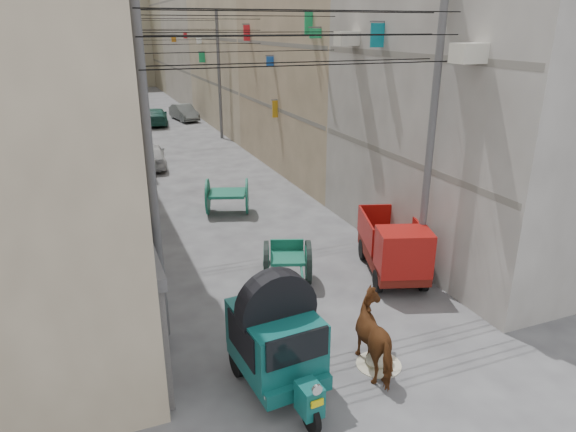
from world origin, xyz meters
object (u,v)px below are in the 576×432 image
distant_car_green (156,117)px  feed_sack (379,359)px  auto_rickshaw (277,337)px  distant_car_grey (184,112)px  mini_truck (396,252)px  second_cart (227,195)px  tonga_cart (287,262)px  horse (379,337)px  distant_car_white (151,155)px

distant_car_green → feed_sack: bearing=98.4°
auto_rickshaw → distant_car_grey: 32.84m
mini_truck → distant_car_grey: (-0.46, 29.38, -0.27)m
second_cart → tonga_cart: bearing=-70.4°
mini_truck → second_cart: mini_truck is taller
tonga_cart → distant_car_grey: 28.55m
feed_sack → horse: horse is taller
auto_rickshaw → mini_truck: auto_rickshaw is taller
tonga_cart → horse: horse is taller
tonga_cart → horse: (0.37, -4.37, 0.11)m
mini_truck → distant_car_grey: bearing=109.3°
tonga_cart → mini_truck: mini_truck is taller
auto_rickshaw → tonga_cart: 4.53m
horse → distant_car_white: (-2.23, 19.14, -0.15)m
tonga_cart → horse: size_ratio=1.64×
distant_car_green → auto_rickshaw: bearing=94.2°
tonga_cart → distant_car_grey: tonga_cart is taller
second_cart → distant_car_green: size_ratio=0.48×
distant_car_white → distant_car_green: distant_car_white is taller
mini_truck → second_cart: 7.86m
distant_car_green → distant_car_white: bearing=88.7°
distant_car_green → mini_truck: bearing=103.6°
mini_truck → distant_car_grey: 29.38m
feed_sack → distant_car_white: 19.23m
tonga_cart → feed_sack: tonga_cart is taller
second_cart → distant_car_grey: bearing=102.7°
second_cart → auto_rickshaw: bearing=-80.6°
second_cart → distant_car_white: second_cart is taller
distant_car_white → feed_sack: bearing=102.9°
distant_car_grey → second_cart: bearing=-105.3°
mini_truck → distant_car_green: mini_truck is taller
auto_rickshaw → horse: (2.23, -0.27, -0.38)m
mini_truck → distant_car_white: mini_truck is taller
auto_rickshaw → horse: size_ratio=1.55×
second_cart → horse: size_ratio=1.08×
tonga_cart → distant_car_white: bearing=117.1°
mini_truck → second_cart: bearing=131.0°
auto_rickshaw → distant_car_green: size_ratio=0.68×
distant_car_white → distant_car_grey: (4.38, 13.66, -0.02)m
auto_rickshaw → distant_car_green: auto_rickshaw is taller
feed_sack → mini_truck: bearing=53.0°
distant_car_white → distant_car_green: size_ratio=0.89×
feed_sack → distant_car_white: distant_car_white is taller
feed_sack → distant_car_grey: size_ratio=0.17×
tonga_cart → distant_car_green: (0.19, 27.32, -0.06)m
tonga_cart → distant_car_green: 27.33m
feed_sack → distant_car_white: size_ratio=0.17×
feed_sack → horse: (-0.08, -0.06, 0.63)m
auto_rickshaw → second_cart: auto_rickshaw is taller
distant_car_white → distant_car_grey: 14.35m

